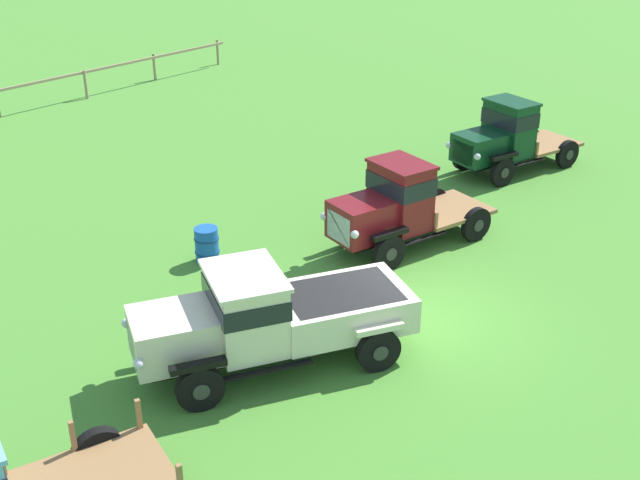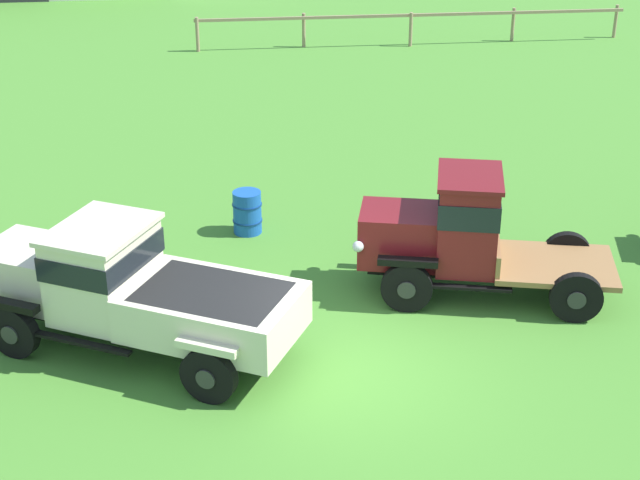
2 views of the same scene
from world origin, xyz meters
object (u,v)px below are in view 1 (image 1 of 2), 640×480
(oil_drum_beside_row, at_px, (207,245))
(vintage_truck_second_in_line, at_px, (269,316))
(vintage_truck_midrow_center, at_px, (395,206))
(vintage_truck_far_side, at_px, (505,137))

(oil_drum_beside_row, bearing_deg, vintage_truck_second_in_line, -115.93)
(vintage_truck_midrow_center, bearing_deg, oil_drum_beside_row, 140.50)
(vintage_truck_second_in_line, height_order, oil_drum_beside_row, vintage_truck_second_in_line)
(vintage_truck_midrow_center, height_order, oil_drum_beside_row, vintage_truck_midrow_center)
(vintage_truck_midrow_center, relative_size, oil_drum_beside_row, 5.43)
(vintage_truck_second_in_line, height_order, vintage_truck_far_side, vintage_truck_far_side)
(vintage_truck_second_in_line, relative_size, oil_drum_beside_row, 6.33)
(vintage_truck_far_side, bearing_deg, vintage_truck_midrow_center, -173.77)
(vintage_truck_midrow_center, height_order, vintage_truck_far_side, same)
(oil_drum_beside_row, bearing_deg, vintage_truck_midrow_center, -39.50)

